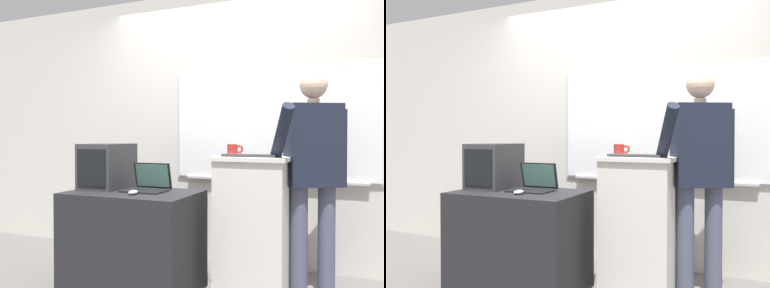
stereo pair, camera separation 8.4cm
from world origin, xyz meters
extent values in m
cube|color=beige|center=(0.00, 1.30, 1.31)|extent=(6.40, 0.12, 2.63)
cube|color=#B7B7BC|center=(0.39, 1.23, 1.31)|extent=(1.90, 0.02, 1.04)
cube|color=white|center=(0.39, 1.22, 1.31)|extent=(1.85, 0.02, 0.99)
cube|color=#B7B7BC|center=(0.39, 1.21, 0.80)|extent=(1.67, 0.04, 0.02)
cube|color=beige|center=(0.40, 0.53, 0.51)|extent=(0.52, 0.41, 1.02)
cube|color=beige|center=(0.40, 0.53, 1.04)|extent=(0.57, 0.44, 0.03)
cube|color=black|center=(-0.47, 0.23, 0.39)|extent=(0.99, 0.65, 0.78)
cylinder|color=#474C60|center=(0.73, 0.65, 0.42)|extent=(0.13, 0.13, 0.83)
cylinder|color=#474C60|center=(0.92, 0.75, 0.42)|extent=(0.13, 0.13, 0.83)
cube|color=black|center=(0.82, 0.70, 1.14)|extent=(0.45, 0.39, 0.62)
cylinder|color=beige|center=(0.82, 0.70, 1.47)|extent=(0.09, 0.09, 0.04)
sphere|color=beige|center=(0.82, 0.70, 1.60)|extent=(0.21, 0.21, 0.21)
cylinder|color=black|center=(0.63, 0.41, 1.18)|extent=(0.28, 0.42, 0.52)
cylinder|color=black|center=(1.02, 0.81, 1.12)|extent=(0.08, 0.08, 0.59)
cube|color=black|center=(-0.39, 0.25, 0.78)|extent=(0.33, 0.22, 0.01)
cube|color=black|center=(-0.39, 0.39, 0.89)|extent=(0.32, 0.06, 0.21)
cube|color=#4C7A6B|center=(-0.39, 0.38, 0.89)|extent=(0.29, 0.04, 0.18)
cube|color=#2D2D30|center=(0.39, 0.48, 1.06)|extent=(0.41, 0.14, 0.02)
ellipsoid|color=#BCBCC1|center=(-0.39, 0.09, 0.79)|extent=(0.06, 0.10, 0.03)
cube|color=#333335|center=(-0.78, 0.33, 0.96)|extent=(0.32, 0.42, 0.37)
cube|color=black|center=(-0.78, 0.11, 0.96)|extent=(0.27, 0.01, 0.29)
cylinder|color=maroon|center=(0.19, 0.68, 1.10)|extent=(0.08, 0.08, 0.09)
torus|color=maroon|center=(0.25, 0.68, 1.10)|extent=(0.07, 0.02, 0.07)
camera|label=1|loc=(1.19, -2.48, 1.21)|focal=38.00mm
camera|label=2|loc=(1.27, -2.45, 1.21)|focal=38.00mm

